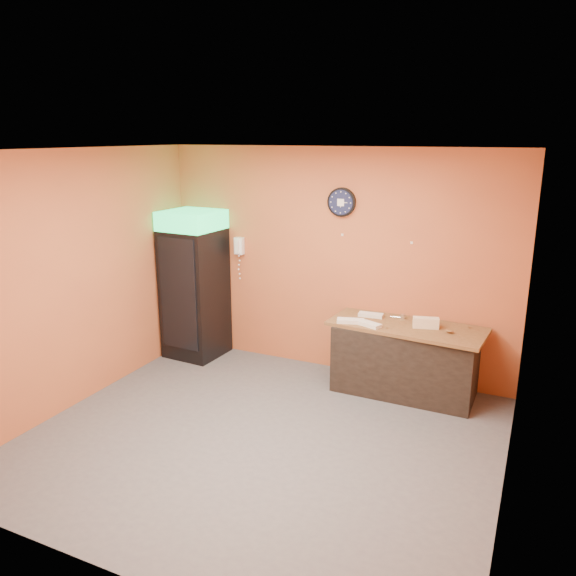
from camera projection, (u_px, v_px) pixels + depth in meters
The scene contains 15 objects.
floor at pixel (262, 439), 5.59m from camera, with size 4.50×4.50×0.00m, color #47474C.
back_wall at pixel (334, 262), 6.97m from camera, with size 4.50×0.02×2.80m, color #B75E33.
left_wall at pixel (77, 280), 6.13m from camera, with size 0.02×4.00×2.80m, color #B75E33.
right_wall at pixel (519, 341), 4.31m from camera, with size 0.02×4.00×2.80m, color #B75E33.
ceiling at pixel (257, 150), 4.85m from camera, with size 4.50×4.00×0.02m, color white.
beverage_cooler at pixel (193, 287), 7.49m from camera, with size 0.73×0.74×1.98m.
prep_counter at pixel (405, 361), 6.51m from camera, with size 1.59×0.70×0.79m, color black.
wall_clock at pixel (341, 202), 6.71m from camera, with size 0.35×0.06×0.35m.
wall_phone at pixel (239, 246), 7.43m from camera, with size 0.12×0.11×0.23m.
butcher_paper at pixel (407, 327), 6.40m from camera, with size 1.74×0.74×0.04m, color brown.
sub_roll_stack at pixel (426, 323), 6.28m from camera, with size 0.30×0.17×0.12m.
wrapped_sandwich_left at pixel (350, 321), 6.47m from camera, with size 0.31×0.12×0.04m, color silver.
wrapped_sandwich_mid at pixel (369, 324), 6.36m from camera, with size 0.30×0.12×0.04m, color silver.
wrapped_sandwich_right at pixel (371, 315), 6.68m from camera, with size 0.29×0.11×0.04m, color silver.
kitchen_tool at pixel (403, 316), 6.60m from camera, with size 0.06×0.06×0.06m, color silver.
Camera 1 is at (2.33, -4.42, 2.93)m, focal length 35.00 mm.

